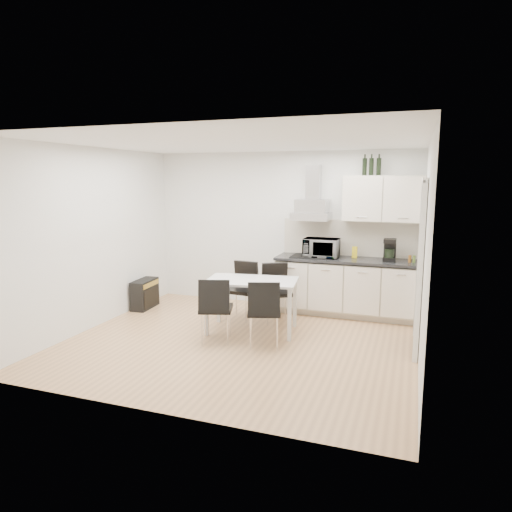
{
  "coord_description": "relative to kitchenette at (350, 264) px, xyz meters",
  "views": [
    {
      "loc": [
        2.13,
        -5.41,
        2.13
      ],
      "look_at": [
        0.08,
        0.43,
        1.1
      ],
      "focal_mm": 32.0,
      "sensor_mm": 36.0,
      "label": 1
    }
  ],
  "objects": [
    {
      "name": "ground",
      "position": [
        -1.19,
        -1.73,
        -0.83
      ],
      "size": [
        4.5,
        4.5,
        0.0
      ],
      "primitive_type": "plane",
      "color": "tan",
      "rests_on": "ground"
    },
    {
      "name": "wall_back",
      "position": [
        -1.19,
        0.27,
        0.47
      ],
      "size": [
        4.5,
        0.1,
        2.6
      ],
      "primitive_type": "cube",
      "color": "white",
      "rests_on": "ground"
    },
    {
      "name": "wall_front",
      "position": [
        -1.19,
        -3.73,
        0.47
      ],
      "size": [
        4.5,
        0.1,
        2.6
      ],
      "primitive_type": "cube",
      "color": "white",
      "rests_on": "ground"
    },
    {
      "name": "wall_left",
      "position": [
        -3.44,
        -1.73,
        0.47
      ],
      "size": [
        0.1,
        4.0,
        2.6
      ],
      "primitive_type": "cube",
      "color": "white",
      "rests_on": "ground"
    },
    {
      "name": "wall_right",
      "position": [
        1.06,
        -1.73,
        0.47
      ],
      "size": [
        0.1,
        4.0,
        2.6
      ],
      "primitive_type": "cube",
      "color": "white",
      "rests_on": "ground"
    },
    {
      "name": "ceiling",
      "position": [
        -1.19,
        -1.73,
        1.77
      ],
      "size": [
        4.5,
        4.5,
        0.0
      ],
      "primitive_type": "plane",
      "color": "white",
      "rests_on": "wall_back"
    },
    {
      "name": "doorway",
      "position": [
        1.02,
        -1.18,
        0.22
      ],
      "size": [
        0.08,
        1.04,
        2.1
      ],
      "primitive_type": "cube",
      "color": "white",
      "rests_on": "ground"
    },
    {
      "name": "kitchenette",
      "position": [
        0.0,
        0.0,
        0.0
      ],
      "size": [
        2.22,
        0.64,
        2.52
      ],
      "color": "beige",
      "rests_on": "ground"
    },
    {
      "name": "dining_table",
      "position": [
        -1.19,
        -1.25,
        -0.17
      ],
      "size": [
        1.34,
        0.89,
        0.75
      ],
      "rotation": [
        0.0,
        0.0,
        0.14
      ],
      "color": "white",
      "rests_on": "ground"
    },
    {
      "name": "chair_far_left",
      "position": [
        -1.55,
        -0.75,
        -0.39
      ],
      "size": [
        0.49,
        0.54,
        0.88
      ],
      "primitive_type": null,
      "rotation": [
        0.0,
        0.0,
        3.05
      ],
      "color": "black",
      "rests_on": "ground"
    },
    {
      "name": "chair_far_right",
      "position": [
        -0.98,
        -0.71,
        -0.39
      ],
      "size": [
        0.62,
        0.65,
        0.88
      ],
      "primitive_type": null,
      "rotation": [
        0.0,
        0.0,
        3.63
      ],
      "color": "black",
      "rests_on": "ground"
    },
    {
      "name": "chair_near_left",
      "position": [
        -1.5,
        -1.8,
        -0.39
      ],
      "size": [
        0.57,
        0.61,
        0.88
      ],
      "primitive_type": null,
      "rotation": [
        0.0,
        0.0,
        0.3
      ],
      "color": "black",
      "rests_on": "ground"
    },
    {
      "name": "chair_near_right",
      "position": [
        -0.85,
        -1.73,
        -0.39
      ],
      "size": [
        0.57,
        0.61,
        0.88
      ],
      "primitive_type": null,
      "rotation": [
        0.0,
        0.0,
        0.31
      ],
      "color": "black",
      "rests_on": "ground"
    },
    {
      "name": "guitar_amp",
      "position": [
        -3.3,
        -0.73,
        -0.59
      ],
      "size": [
        0.3,
        0.6,
        0.48
      ],
      "rotation": [
        0.0,
        0.0,
        0.08
      ],
      "color": "black",
      "rests_on": "ground"
    },
    {
      "name": "floor_speaker",
      "position": [
        -2.35,
        0.17,
        -0.69
      ],
      "size": [
        0.21,
        0.2,
        0.28
      ],
      "primitive_type": "cube",
      "rotation": [
        0.0,
        0.0,
        -0.37
      ],
      "color": "black",
      "rests_on": "ground"
    }
  ]
}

